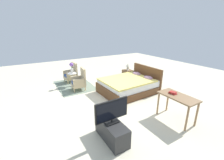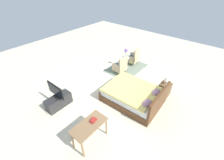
{
  "view_description": "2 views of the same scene",
  "coord_description": "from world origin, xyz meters",
  "px_view_note": "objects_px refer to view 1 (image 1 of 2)",
  "views": [
    {
      "loc": [
        4.47,
        -2.55,
        2.48
      ],
      "look_at": [
        0.06,
        0.07,
        0.71
      ],
      "focal_mm": 24.0,
      "sensor_mm": 36.0,
      "label": 1
    },
    {
      "loc": [
        3.8,
        3.05,
        4.17
      ],
      "look_at": [
        0.21,
        0.05,
        0.76
      ],
      "focal_mm": 24.0,
      "sensor_mm": 36.0,
      "label": 2
    }
  ],
  "objects_px": {
    "tv_flatscreen": "(112,111)",
    "armchair_by_window_left": "(71,74)",
    "armchair_by_window_right": "(80,81)",
    "table_lamp": "(128,66)",
    "vanity_desk": "(178,100)",
    "flower_vase": "(72,67)",
    "nightstand": "(128,76)",
    "tv_stand": "(112,131)",
    "book_stack": "(173,93)",
    "side_table": "(73,78)",
    "bed": "(129,85)"
  },
  "relations": [
    {
      "from": "table_lamp",
      "to": "tv_stand",
      "type": "relative_size",
      "value": 0.34
    },
    {
      "from": "side_table",
      "to": "vanity_desk",
      "type": "relative_size",
      "value": 0.57
    },
    {
      "from": "vanity_desk",
      "to": "bed",
      "type": "bearing_deg",
      "value": 178.83
    },
    {
      "from": "tv_stand",
      "to": "vanity_desk",
      "type": "relative_size",
      "value": 0.92
    },
    {
      "from": "bed",
      "to": "nightstand",
      "type": "xyz_separation_m",
      "value": [
        -1.12,
        0.75,
        -0.01
      ]
    },
    {
      "from": "nightstand",
      "to": "table_lamp",
      "type": "distance_m",
      "value": 0.5
    },
    {
      "from": "side_table",
      "to": "tv_flatscreen",
      "type": "xyz_separation_m",
      "value": [
        3.89,
        -0.26,
        0.37
      ]
    },
    {
      "from": "table_lamp",
      "to": "armchair_by_window_left",
      "type": "bearing_deg",
      "value": -119.32
    },
    {
      "from": "side_table",
      "to": "book_stack",
      "type": "bearing_deg",
      "value": 23.32
    },
    {
      "from": "flower_vase",
      "to": "tv_stand",
      "type": "xyz_separation_m",
      "value": [
        3.89,
        -0.26,
        -0.66
      ]
    },
    {
      "from": "book_stack",
      "to": "armchair_by_window_left",
      "type": "bearing_deg",
      "value": -160.79
    },
    {
      "from": "armchair_by_window_right",
      "to": "vanity_desk",
      "type": "xyz_separation_m",
      "value": [
        3.53,
        1.58,
        0.25
      ]
    },
    {
      "from": "flower_vase",
      "to": "table_lamp",
      "type": "bearing_deg",
      "value": 73.26
    },
    {
      "from": "side_table",
      "to": "nightstand",
      "type": "bearing_deg",
      "value": 73.26
    },
    {
      "from": "nightstand",
      "to": "armchair_by_window_left",
      "type": "bearing_deg",
      "value": -119.33
    },
    {
      "from": "nightstand",
      "to": "tv_stand",
      "type": "height_order",
      "value": "nightstand"
    },
    {
      "from": "armchair_by_window_left",
      "to": "book_stack",
      "type": "bearing_deg",
      "value": 19.21
    },
    {
      "from": "armchair_by_window_right",
      "to": "flower_vase",
      "type": "relative_size",
      "value": 1.93
    },
    {
      "from": "tv_stand",
      "to": "armchair_by_window_right",
      "type": "bearing_deg",
      "value": 173.36
    },
    {
      "from": "bed",
      "to": "vanity_desk",
      "type": "height_order",
      "value": "bed"
    },
    {
      "from": "armchair_by_window_right",
      "to": "table_lamp",
      "type": "bearing_deg",
      "value": 85.97
    },
    {
      "from": "vanity_desk",
      "to": "armchair_by_window_right",
      "type": "bearing_deg",
      "value": -155.86
    },
    {
      "from": "armchair_by_window_left",
      "to": "table_lamp",
      "type": "relative_size",
      "value": 2.79
    },
    {
      "from": "flower_vase",
      "to": "table_lamp",
      "type": "xyz_separation_m",
      "value": [
        0.75,
        2.5,
        -0.11
      ]
    },
    {
      "from": "table_lamp",
      "to": "vanity_desk",
      "type": "height_order",
      "value": "table_lamp"
    },
    {
      "from": "armchair_by_window_left",
      "to": "table_lamp",
      "type": "bearing_deg",
      "value": 60.68
    },
    {
      "from": "side_table",
      "to": "nightstand",
      "type": "relative_size",
      "value": 1.05
    },
    {
      "from": "book_stack",
      "to": "armchair_by_window_right",
      "type": "bearing_deg",
      "value": -154.84
    },
    {
      "from": "bed",
      "to": "table_lamp",
      "type": "height_order",
      "value": "bed"
    },
    {
      "from": "armchair_by_window_left",
      "to": "side_table",
      "type": "bearing_deg",
      "value": -11.83
    },
    {
      "from": "tv_flatscreen",
      "to": "vanity_desk",
      "type": "distance_m",
      "value": 1.98
    },
    {
      "from": "armchair_by_window_left",
      "to": "armchair_by_window_right",
      "type": "relative_size",
      "value": 1.0
    },
    {
      "from": "table_lamp",
      "to": "book_stack",
      "type": "relative_size",
      "value": 1.55
    },
    {
      "from": "tv_flatscreen",
      "to": "armchair_by_window_left",
      "type": "bearing_deg",
      "value": 175.09
    },
    {
      "from": "tv_stand",
      "to": "table_lamp",
      "type": "bearing_deg",
      "value": 138.58
    },
    {
      "from": "armchair_by_window_right",
      "to": "book_stack",
      "type": "relative_size",
      "value": 4.31
    },
    {
      "from": "table_lamp",
      "to": "book_stack",
      "type": "height_order",
      "value": "table_lamp"
    },
    {
      "from": "table_lamp",
      "to": "tv_flatscreen",
      "type": "distance_m",
      "value": 4.18
    },
    {
      "from": "armchair_by_window_left",
      "to": "armchair_by_window_right",
      "type": "height_order",
      "value": "same"
    },
    {
      "from": "armchair_by_window_right",
      "to": "tv_stand",
      "type": "relative_size",
      "value": 0.96
    },
    {
      "from": "vanity_desk",
      "to": "armchair_by_window_left",
      "type": "bearing_deg",
      "value": -161.39
    },
    {
      "from": "flower_vase",
      "to": "armchair_by_window_left",
      "type": "bearing_deg",
      "value": 168.17
    },
    {
      "from": "armchair_by_window_left",
      "to": "tv_stand",
      "type": "bearing_deg",
      "value": -4.91
    },
    {
      "from": "armchair_by_window_left",
      "to": "vanity_desk",
      "type": "height_order",
      "value": "armchair_by_window_left"
    },
    {
      "from": "tv_flatscreen",
      "to": "book_stack",
      "type": "bearing_deg",
      "value": 88.38
    },
    {
      "from": "armchair_by_window_right",
      "to": "tv_flatscreen",
      "type": "height_order",
      "value": "tv_flatscreen"
    },
    {
      "from": "armchair_by_window_right",
      "to": "flower_vase",
      "type": "xyz_separation_m",
      "value": [
        -0.58,
        -0.12,
        0.51
      ]
    },
    {
      "from": "flower_vase",
      "to": "tv_flatscreen",
      "type": "xyz_separation_m",
      "value": [
        3.89,
        -0.26,
        -0.14
      ]
    },
    {
      "from": "nightstand",
      "to": "tv_stand",
      "type": "relative_size",
      "value": 0.59
    },
    {
      "from": "flower_vase",
      "to": "side_table",
      "type": "bearing_deg",
      "value": 180.0
    }
  ]
}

